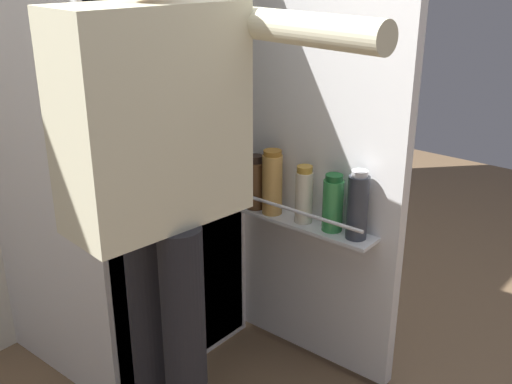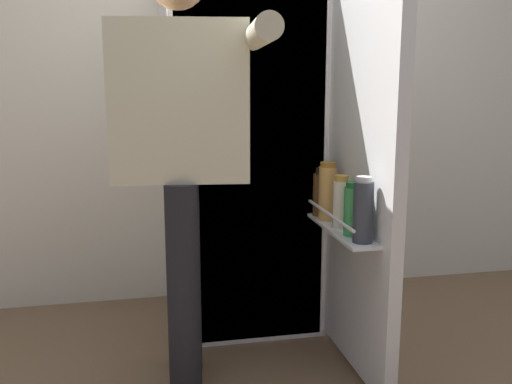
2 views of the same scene
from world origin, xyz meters
name	(u,v)px [view 1 (image 1 of 2)]	position (x,y,z in m)	size (l,w,h in m)	color
kitchen_wall	(44,20)	(0.00, 0.93, 1.21)	(4.40, 0.10, 2.42)	silver
refrigerator	(132,147)	(0.02, 0.52, 0.80)	(0.71, 1.27, 1.61)	white
person	(159,161)	(-0.30, 0.00, 0.94)	(0.55, 0.81, 1.57)	black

